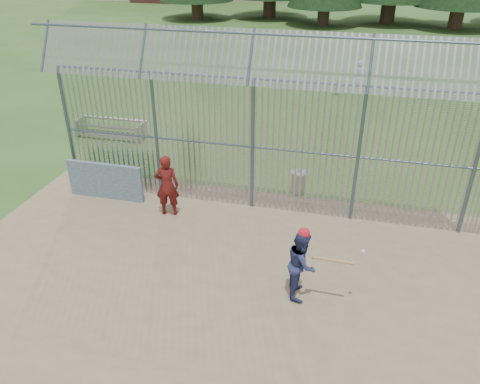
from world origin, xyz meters
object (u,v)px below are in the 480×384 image
(batter, at_px, (302,264))
(trash_can, at_px, (299,182))
(dugout_wall, at_px, (105,181))
(onlooker, at_px, (167,185))
(bleacher, at_px, (111,128))

(batter, xyz_separation_m, trash_can, (-0.70, 4.95, -0.48))
(dugout_wall, height_order, trash_can, dugout_wall)
(onlooker, bearing_deg, batter, 136.18)
(dugout_wall, bearing_deg, batter, -25.11)
(onlooker, relative_size, trash_can, 2.32)
(trash_can, distance_m, bleacher, 8.77)
(dugout_wall, xyz_separation_m, onlooker, (2.28, -0.44, 0.35))
(onlooker, bearing_deg, bleacher, -60.76)
(dugout_wall, bearing_deg, bleacher, 116.23)
(bleacher, bearing_deg, batter, -41.43)
(batter, bearing_deg, onlooker, 53.80)
(batter, bearing_deg, bleacher, 43.93)
(batter, xyz_separation_m, onlooker, (-4.30, 2.64, 0.11))
(batter, distance_m, bleacher, 11.95)
(batter, relative_size, trash_can, 2.05)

